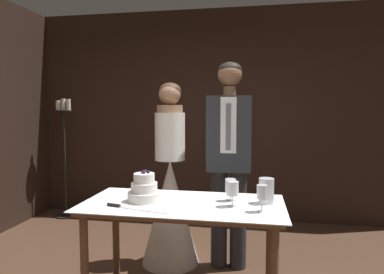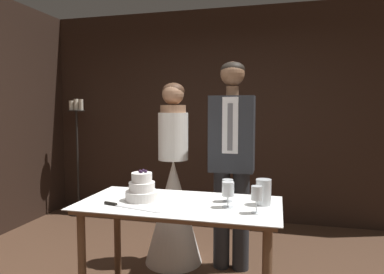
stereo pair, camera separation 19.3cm
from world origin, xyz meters
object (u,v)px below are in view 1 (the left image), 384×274
object	(u,v)px
tiered_cake	(144,190)
groom	(229,154)
wine_glass_far	(230,186)
bride	(170,198)
wine_glass_near	(262,193)
cake_table	(183,216)
cake_knife	(125,207)
hurricane_candle	(266,191)
wine_glass_middle	(232,190)
candle_stand	(65,156)

from	to	relation	value
tiered_cake	groom	distance (m)	0.95
wine_glass_far	bride	distance (m)	0.91
groom	wine_glass_far	bearing A→B (deg)	-84.99
wine_glass_near	groom	bearing A→B (deg)	107.67
cake_table	cake_knife	world-z (taller)	cake_knife
cake_table	hurricane_candle	bearing A→B (deg)	9.03
cake_table	cake_knife	bearing A→B (deg)	-151.16
tiered_cake	groom	size ratio (longest dim) A/B	0.13
cake_table	tiered_cake	size ratio (longest dim) A/B	5.96
cake_table	bride	distance (m)	0.79
tiered_cake	wine_glass_middle	xyz separation A→B (m)	(0.64, -0.03, 0.03)
wine_glass_middle	candle_stand	bearing A→B (deg)	141.39
groom	wine_glass_middle	bearing A→B (deg)	-84.22
wine_glass_middle	groom	world-z (taller)	groom
tiered_cake	hurricane_candle	distance (m)	0.87
cake_table	tiered_cake	distance (m)	0.34
hurricane_candle	groom	distance (m)	0.74
cake_knife	groom	xyz separation A→B (m)	(0.63, 0.94, 0.25)
tiered_cake	cake_table	bearing A→B (deg)	-0.04
wine_glass_near	cake_table	bearing A→B (deg)	167.79
wine_glass_near	wine_glass_far	bearing A→B (deg)	133.30
candle_stand	wine_glass_near	bearing A→B (deg)	-37.67
bride	groom	distance (m)	0.70
cake_knife	hurricane_candle	distance (m)	0.99
cake_knife	groom	distance (m)	1.16
cake_knife	bride	distance (m)	0.96
hurricane_candle	groom	size ratio (longest dim) A/B	0.10
bride	candle_stand	world-z (taller)	bride
bride	candle_stand	bearing A→B (deg)	147.25
candle_stand	tiered_cake	bearing A→B (deg)	-47.12
wine_glass_middle	hurricane_candle	distance (m)	0.26
wine_glass_near	wine_glass_middle	xyz separation A→B (m)	(-0.20, 0.09, -0.01)
candle_stand	cake_table	bearing A→B (deg)	-42.73
bride	groom	bearing A→B (deg)	-0.04
cake_knife	hurricane_candle	bearing A→B (deg)	30.03
wine_glass_far	groom	xyz separation A→B (m)	(-0.05, 0.63, 0.16)
cake_table	wine_glass_middle	distance (m)	0.42
cake_table	hurricane_candle	size ratio (longest dim) A/B	7.95
cake_table	wine_glass_middle	xyz separation A→B (m)	(0.35, -0.03, 0.22)
cake_table	hurricane_candle	distance (m)	0.62
groom	candle_stand	xyz separation A→B (m)	(-2.28, 1.12, -0.22)
cake_knife	hurricane_candle	xyz separation A→B (m)	(0.94, 0.29, 0.08)
cake_knife	wine_glass_middle	world-z (taller)	wine_glass_middle
wine_glass_near	groom	distance (m)	0.91
bride	groom	xyz separation A→B (m)	(0.55, -0.00, 0.43)
bride	wine_glass_middle	bearing A→B (deg)	-50.82
cake_knife	bride	bearing A→B (deg)	97.85
hurricane_candle	bride	size ratio (longest dim) A/B	0.11
wine_glass_near	wine_glass_far	world-z (taller)	wine_glass_near
wine_glass_middle	hurricane_candle	xyz separation A→B (m)	(0.23, 0.12, -0.03)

